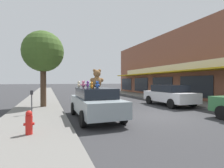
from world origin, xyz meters
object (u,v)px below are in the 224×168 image
street_tree (43,52)px  teddy_bear_cream (79,84)px  teddy_bear_red (92,85)px  teddy_bear_black (93,85)px  plush_art_car (95,102)px  teddy_bear_giant (97,79)px  teddy_bear_pink (83,84)px  teddy_bear_teal (91,86)px  teddy_bear_orange (92,85)px  teddy_bear_white (90,85)px  parking_meter (32,99)px  fire_hydrant (29,122)px  parked_car_far_center (169,95)px  teddy_bear_blue (97,85)px  teddy_bear_purple (88,84)px

street_tree → teddy_bear_cream: bearing=-63.1°
teddy_bear_red → teddy_bear_black: teddy_bear_red is taller
plush_art_car → teddy_bear_giant: 1.19m
teddy_bear_pink → teddy_bear_teal: bearing=112.7°
teddy_bear_orange → plush_art_car: bearing=-170.3°
teddy_bear_white → parking_meter: teddy_bear_white is taller
teddy_bear_giant → parking_meter: (-3.15, 1.57, -1.07)m
teddy_bear_giant → teddy_bear_red: teddy_bear_giant is taller
plush_art_car → teddy_bear_cream: bearing=124.6°
street_tree → teddy_bear_white: bearing=-65.5°
teddy_bear_red → fire_hydrant: bearing=104.8°
parked_car_far_center → fire_hydrant: parked_car_far_center is taller
teddy_bear_white → parked_car_far_center: bearing=147.7°
parked_car_far_center → fire_hydrant: bearing=-153.1°
teddy_bear_black → teddy_bear_blue: size_ratio=0.83×
plush_art_car → fire_hydrant: size_ratio=5.83×
teddy_bear_orange → teddy_bear_pink: (-0.04, 1.73, 0.03)m
teddy_bear_cream → parked_car_far_center: size_ratio=0.08×
teddy_bear_black → street_tree: street_tree is taller
teddy_bear_cream → parking_meter: bearing=-79.8°
plush_art_car → teddy_bear_red: bearing=85.0°
plush_art_car → teddy_bear_cream: 1.46m
teddy_bear_red → teddy_bear_blue: bearing=145.4°
teddy_bear_white → teddy_bear_orange: teddy_bear_orange is taller
plush_art_car → teddy_bear_orange: size_ratio=14.45×
teddy_bear_giant → teddy_bear_cream: teddy_bear_giant is taller
teddy_bear_red → teddy_bear_black: bearing=146.9°
teddy_bear_giant → teddy_bear_orange: size_ratio=3.01×
teddy_bear_giant → teddy_bear_blue: 0.56m
teddy_bear_white → parking_meter: (-2.72, 1.93, -0.75)m
teddy_bear_pink → street_tree: size_ratio=0.07×
teddy_bear_red → teddy_bear_black: (-0.01, -0.24, -0.00)m
teddy_bear_teal → fire_hydrant: teddy_bear_teal is taller
teddy_bear_white → street_tree: 5.77m
teddy_bear_cream → teddy_bear_blue: bearing=55.0°
teddy_bear_red → teddy_bear_blue: size_ratio=0.84×
teddy_bear_purple → fire_hydrant: (-2.63, -3.03, -1.20)m
plush_art_car → teddy_bear_white: bearing=-143.0°
teddy_bear_orange → teddy_bear_red: teddy_bear_orange is taller
teddy_bear_white → teddy_bear_cream: (-0.35, 1.19, 0.03)m
teddy_bear_teal → parked_car_far_center: (6.92, 3.01, -0.80)m
teddy_bear_giant → teddy_bear_red: bearing=-83.8°
street_tree → parking_meter: bearing=-100.0°
teddy_bear_cream → fire_hydrant: teddy_bear_cream is taller
plush_art_car → parking_meter: bearing=150.8°
teddy_bear_giant → teddy_bear_blue: size_ratio=2.68×
fire_hydrant → teddy_bear_orange: bearing=29.2°
teddy_bear_white → fire_hydrant: size_ratio=0.37×
teddy_bear_orange → fire_hydrant: 3.04m
fire_hydrant → teddy_bear_purple: bearing=49.0°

